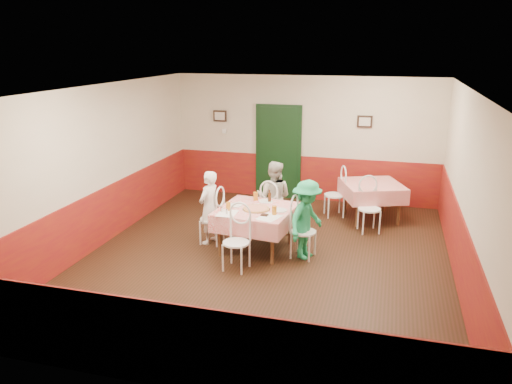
% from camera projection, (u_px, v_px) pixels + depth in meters
% --- Properties ---
extents(floor, '(7.00, 7.00, 0.00)m').
position_uv_depth(floor, '(266.00, 258.00, 8.40)').
color(floor, black).
rests_on(floor, ground).
extents(ceiling, '(7.00, 7.00, 0.00)m').
position_uv_depth(ceiling, '(268.00, 89.00, 7.60)').
color(ceiling, white).
rests_on(ceiling, back_wall).
extents(back_wall, '(6.00, 0.10, 2.80)m').
position_uv_depth(back_wall, '(305.00, 139.00, 11.23)').
color(back_wall, beige).
rests_on(back_wall, ground).
extents(front_wall, '(6.00, 0.10, 2.80)m').
position_uv_depth(front_wall, '(177.00, 268.00, 4.76)').
color(front_wall, beige).
rests_on(front_wall, ground).
extents(left_wall, '(0.10, 7.00, 2.80)m').
position_uv_depth(left_wall, '(102.00, 166.00, 8.76)').
color(left_wall, beige).
rests_on(left_wall, ground).
extents(right_wall, '(0.10, 7.00, 2.80)m').
position_uv_depth(right_wall, '(467.00, 191.00, 7.24)').
color(right_wall, beige).
rests_on(right_wall, ground).
extents(wainscot_back, '(6.00, 0.03, 1.00)m').
position_uv_depth(wainscot_back, '(304.00, 178.00, 11.48)').
color(wainscot_back, maroon).
rests_on(wainscot_back, ground).
extents(wainscot_front, '(6.00, 0.03, 1.00)m').
position_uv_depth(wainscot_front, '(182.00, 349.00, 5.03)').
color(wainscot_front, maroon).
rests_on(wainscot_front, ground).
extents(wainscot_left, '(0.03, 7.00, 1.00)m').
position_uv_depth(wainscot_left, '(107.00, 214.00, 9.01)').
color(wainscot_left, maroon).
rests_on(wainscot_left, ground).
extents(wainscot_right, '(0.03, 7.00, 1.00)m').
position_uv_depth(wainscot_right, '(459.00, 249.00, 7.50)').
color(wainscot_right, maroon).
rests_on(wainscot_right, ground).
extents(door, '(0.96, 0.06, 2.10)m').
position_uv_depth(door, '(278.00, 153.00, 11.44)').
color(door, black).
rests_on(door, ground).
extents(picture_left, '(0.32, 0.03, 0.26)m').
position_uv_depth(picture_left, '(220.00, 116.00, 11.57)').
color(picture_left, black).
rests_on(picture_left, back_wall).
extents(picture_right, '(0.32, 0.03, 0.26)m').
position_uv_depth(picture_right, '(365.00, 122.00, 10.73)').
color(picture_right, black).
rests_on(picture_right, back_wall).
extents(thermostat, '(0.10, 0.03, 0.10)m').
position_uv_depth(thermostat, '(224.00, 131.00, 11.64)').
color(thermostat, white).
rests_on(thermostat, back_wall).
extents(main_table, '(1.35, 1.35, 0.77)m').
position_uv_depth(main_table, '(256.00, 229.00, 8.62)').
color(main_table, red).
rests_on(main_table, ground).
extents(second_table, '(1.46, 1.46, 0.77)m').
position_uv_depth(second_table, '(371.00, 201.00, 10.15)').
color(second_table, red).
rests_on(second_table, ground).
extents(chair_left, '(0.45, 0.45, 0.90)m').
position_uv_depth(chair_left, '(212.00, 219.00, 8.90)').
color(chair_left, white).
rests_on(chair_left, ground).
extents(chair_right, '(0.48, 0.48, 0.90)m').
position_uv_depth(chair_right, '(303.00, 232.00, 8.30)').
color(chair_right, white).
rests_on(chair_right, ground).
extents(chair_far, '(0.50, 0.50, 0.90)m').
position_uv_depth(chair_far, '(273.00, 211.00, 9.36)').
color(chair_far, white).
rests_on(chair_far, ground).
extents(chair_near, '(0.47, 0.47, 0.90)m').
position_uv_depth(chair_near, '(236.00, 243.00, 7.85)').
color(chair_near, white).
rests_on(chair_near, ground).
extents(chair_second_a, '(0.55, 0.55, 0.90)m').
position_uv_depth(chair_second_a, '(335.00, 195.00, 10.32)').
color(chair_second_a, white).
rests_on(chair_second_a, ground).
extents(chair_second_b, '(0.55, 0.55, 0.90)m').
position_uv_depth(chair_second_b, '(370.00, 209.00, 9.44)').
color(chair_second_b, white).
rests_on(chair_second_b, ground).
extents(pizza, '(0.49, 0.49, 0.03)m').
position_uv_depth(pizza, '(256.00, 209.00, 8.45)').
color(pizza, '#B74723').
rests_on(pizza, main_table).
extents(plate_left, '(0.28, 0.28, 0.01)m').
position_uv_depth(plate_left, '(235.00, 205.00, 8.65)').
color(plate_left, white).
rests_on(plate_left, main_table).
extents(plate_right, '(0.28, 0.28, 0.01)m').
position_uv_depth(plate_right, '(280.00, 210.00, 8.39)').
color(plate_right, white).
rests_on(plate_right, main_table).
extents(plate_far, '(0.28, 0.28, 0.01)m').
position_uv_depth(plate_far, '(266.00, 201.00, 8.87)').
color(plate_far, white).
rests_on(plate_far, main_table).
extents(glass_a, '(0.09, 0.09, 0.14)m').
position_uv_depth(glass_a, '(228.00, 206.00, 8.39)').
color(glass_a, '#BF7219').
rests_on(glass_a, main_table).
extents(glass_b, '(0.09, 0.09, 0.15)m').
position_uv_depth(glass_b, '(274.00, 210.00, 8.18)').
color(glass_b, '#BF7219').
rests_on(glass_b, main_table).
extents(glass_c, '(0.09, 0.09, 0.15)m').
position_uv_depth(glass_c, '(256.00, 196.00, 8.93)').
color(glass_c, '#BF7219').
rests_on(glass_c, main_table).
extents(beer_bottle, '(0.06, 0.06, 0.21)m').
position_uv_depth(beer_bottle, '(269.00, 197.00, 8.81)').
color(beer_bottle, '#381C0A').
rests_on(beer_bottle, main_table).
extents(shaker_a, '(0.04, 0.04, 0.09)m').
position_uv_depth(shaker_a, '(222.00, 210.00, 8.30)').
color(shaker_a, silver).
rests_on(shaker_a, main_table).
extents(shaker_b, '(0.04, 0.04, 0.09)m').
position_uv_depth(shaker_b, '(227.00, 212.00, 8.21)').
color(shaker_b, silver).
rests_on(shaker_b, main_table).
extents(shaker_c, '(0.04, 0.04, 0.09)m').
position_uv_depth(shaker_c, '(221.00, 209.00, 8.35)').
color(shaker_c, '#B23319').
rests_on(shaker_c, main_table).
extents(menu_left, '(0.31, 0.41, 0.00)m').
position_uv_depth(menu_left, '(227.00, 213.00, 8.26)').
color(menu_left, white).
rests_on(menu_left, main_table).
extents(menu_right, '(0.41, 0.47, 0.00)m').
position_uv_depth(menu_right, '(269.00, 217.00, 8.06)').
color(menu_right, white).
rests_on(menu_right, main_table).
extents(wallet, '(0.12, 0.10, 0.02)m').
position_uv_depth(wallet, '(265.00, 215.00, 8.14)').
color(wallet, black).
rests_on(wallet, main_table).
extents(diner_left, '(0.43, 0.55, 1.33)m').
position_uv_depth(diner_left, '(209.00, 207.00, 8.86)').
color(diner_left, gray).
rests_on(diner_left, ground).
extents(diner_far, '(0.69, 0.55, 1.39)m').
position_uv_depth(diner_far, '(274.00, 197.00, 9.34)').
color(diner_far, gray).
rests_on(diner_far, ground).
extents(diner_right, '(0.77, 0.99, 1.34)m').
position_uv_depth(diner_right, '(307.00, 220.00, 8.22)').
color(diner_right, gray).
rests_on(diner_right, ground).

